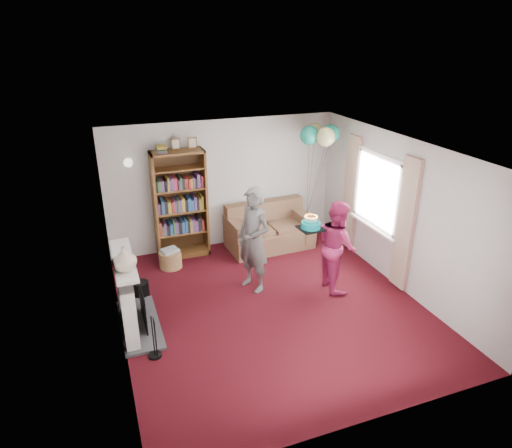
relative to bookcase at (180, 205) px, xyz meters
name	(u,v)px	position (x,y,z in m)	size (l,w,h in m)	color
ground	(271,306)	(0.91, -2.30, -1.00)	(5.00, 5.00, 0.00)	black
wall_back	(223,184)	(0.91, 0.21, 0.25)	(4.50, 0.02, 2.50)	silver
wall_left	(112,258)	(-1.35, -2.30, 0.25)	(0.02, 5.00, 2.50)	silver
wall_right	(401,214)	(3.17, -2.30, 0.25)	(0.02, 5.00, 2.50)	silver
ceiling	(273,150)	(0.91, -2.30, 1.51)	(4.50, 5.00, 0.01)	white
fireplace	(130,297)	(-1.18, -2.11, -0.48)	(0.55, 1.80, 1.12)	#3F3F42
window_bay	(376,205)	(3.11, -1.70, 0.21)	(0.14, 2.02, 2.20)	white
wall_sconce	(128,163)	(-0.84, 0.06, 0.89)	(0.16, 0.23, 0.16)	gold
bookcase	(180,205)	(0.00, 0.00, 0.00)	(0.97, 0.42, 2.25)	#472B14
sofa	(268,230)	(1.69, -0.24, -0.67)	(1.64, 0.87, 0.87)	brown
wicker_basket	(170,259)	(-0.33, -0.47, -0.83)	(0.41, 0.41, 0.37)	#A17D4B
person_striped	(254,240)	(0.85, -1.67, -0.11)	(0.64, 0.42, 1.76)	black
person_magenta	(337,245)	(2.14, -2.11, -0.23)	(0.74, 0.58, 1.53)	#AB2255
birthday_cake	(311,225)	(1.68, -2.03, 0.17)	(0.37, 0.37, 0.22)	black
balloons	(320,134)	(2.61, -0.45, 1.22)	(0.79, 0.79, 1.74)	#3F3F3F
mantel_vase	(124,259)	(-1.21, -2.45, 0.29)	(0.32, 0.32, 0.33)	beige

